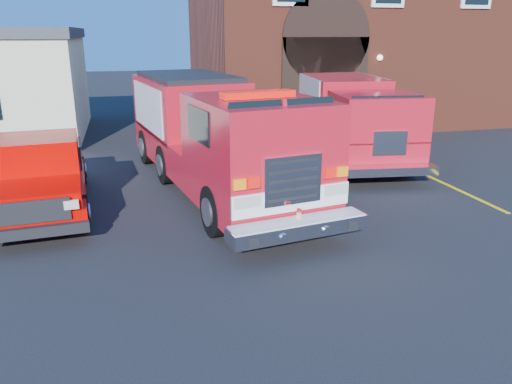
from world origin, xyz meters
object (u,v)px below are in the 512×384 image
object	(u,v)px
fire_station	(354,31)
fire_engine	(214,134)
secondary_truck	(348,114)
pickup_truck	(41,174)

from	to	relation	value
fire_station	fire_engine	xyz separation A→B (m)	(-8.98, -10.62, -2.70)
secondary_truck	fire_engine	bearing A→B (deg)	-151.87
pickup_truck	fire_station	bearing A→B (deg)	40.00
fire_station	pickup_truck	xyz separation A→B (m)	(-13.37, -11.22, -3.38)
fire_station	secondary_truck	xyz separation A→B (m)	(-3.71, -7.80, -2.81)
pickup_truck	secondary_truck	bearing A→B (deg)	19.47
fire_station	pickup_truck	bearing A→B (deg)	-140.00
fire_station	pickup_truck	distance (m)	17.78
pickup_truck	secondary_truck	size ratio (longest dim) A/B	0.69
fire_station	secondary_truck	bearing A→B (deg)	-115.44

